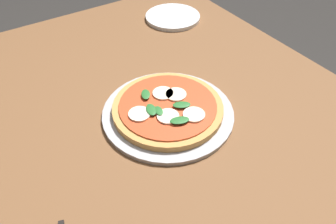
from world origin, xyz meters
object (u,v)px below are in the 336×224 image
plate_white (173,17)px  dining_table (155,136)px  pizza (168,108)px  serving_tray (168,113)px

plate_white → dining_table: bearing=141.0°
pizza → plate_white: size_ratio=1.41×
serving_tray → plate_white: plate_white is taller
pizza → serving_tray: bearing=169.8°
serving_tray → pizza: (0.00, -0.00, 0.02)m
serving_tray → pizza: pizza is taller
dining_table → plate_white: bearing=-39.0°
serving_tray → pizza: bearing=-10.2°
dining_table → serving_tray: 0.10m
dining_table → plate_white: 0.54m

